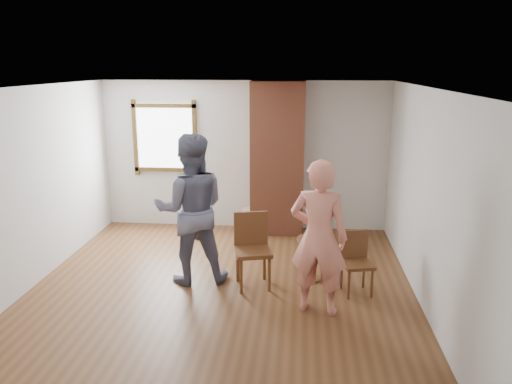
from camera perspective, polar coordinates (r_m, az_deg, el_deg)
ground at (r=6.59m, az=-4.12°, el=-11.41°), size 5.50×5.50×0.00m
room_shell at (r=6.62m, az=-4.03°, el=5.20°), size 5.04×5.52×2.62m
brick_chimney at (r=8.50m, az=2.47°, el=3.79°), size 0.90×0.50×2.60m
stoneware_crock at (r=8.70m, az=-0.44°, el=-3.29°), size 0.36×0.36×0.44m
dark_pot at (r=8.50m, az=-6.54°, el=-4.83°), size 0.17×0.17×0.15m
dining_chair_left at (r=6.62m, az=-0.44°, el=-6.11°), size 0.55×0.55×0.97m
dining_chair_right at (r=6.57m, az=11.32°, el=-7.48°), size 0.45×0.45×0.80m
side_table at (r=6.83m, az=6.35°, el=-6.81°), size 0.40×0.40×0.60m
cake_plate at (r=6.76m, az=6.40°, el=-5.22°), size 0.18×0.18×0.01m
cake_slice at (r=6.75m, az=6.49°, el=-4.95°), size 0.08×0.07×0.06m
man at (r=6.64m, az=-7.46°, el=-1.98°), size 1.12×0.96×2.01m
person_pink at (r=5.81m, az=7.18°, el=-5.21°), size 0.75×0.57×1.85m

